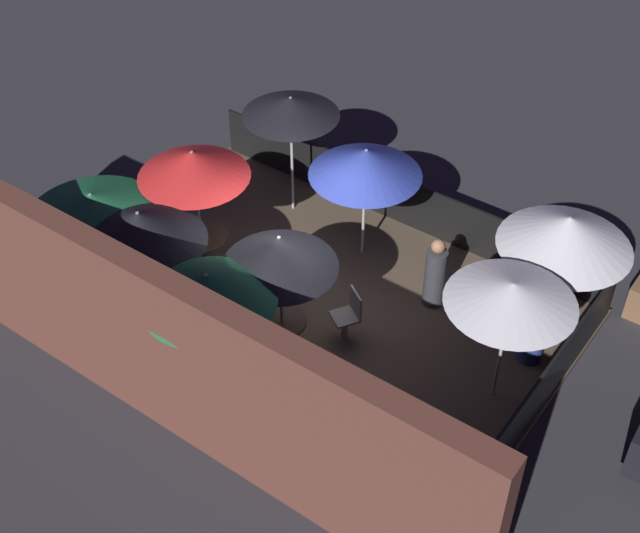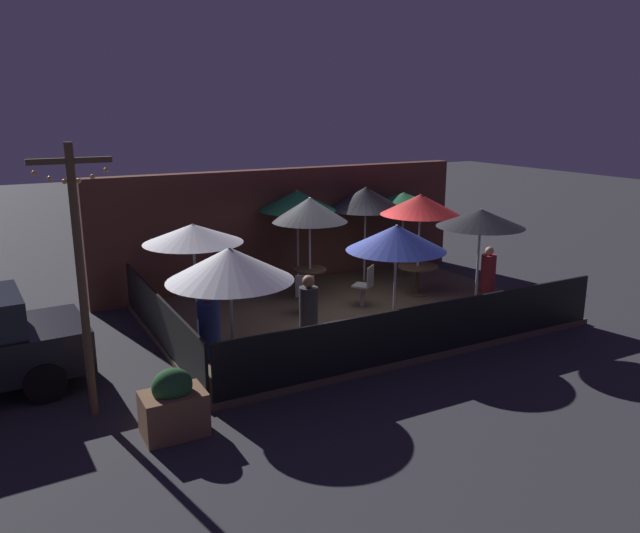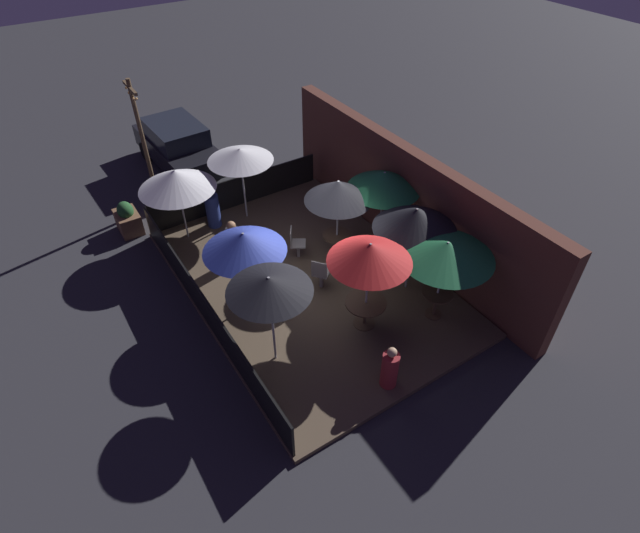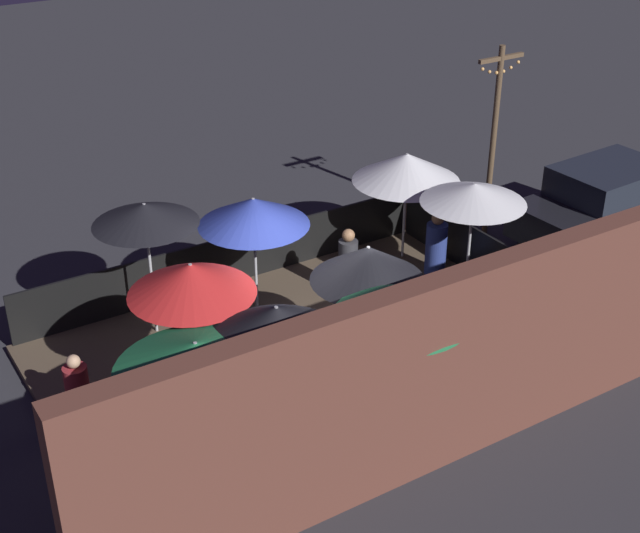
{
  "view_description": "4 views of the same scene",
  "coord_description": "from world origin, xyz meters",
  "px_view_note": "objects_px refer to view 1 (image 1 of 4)",
  "views": [
    {
      "loc": [
        -6.52,
        8.65,
        10.37
      ],
      "look_at": [
        -0.23,
        -0.0,
        1.07
      ],
      "focal_mm": 50.0,
      "sensor_mm": 36.0,
      "label": 1
    },
    {
      "loc": [
        -6.71,
        -11.13,
        4.45
      ],
      "look_at": [
        -0.79,
        -0.14,
        1.25
      ],
      "focal_mm": 35.0,
      "sensor_mm": 36.0,
      "label": 2
    },
    {
      "loc": [
        8.28,
        -4.96,
        8.86
      ],
      "look_at": [
        0.72,
        -0.08,
        1.1
      ],
      "focal_mm": 28.0,
      "sensor_mm": 36.0,
      "label": 3
    },
    {
      "loc": [
        6.31,
        10.48,
        8.37
      ],
      "look_at": [
        -0.6,
        -0.56,
        1.31
      ],
      "focal_mm": 50.0,
      "sensor_mm": 36.0,
      "label": 4
    }
  ],
  "objects_px": {
    "patron_1": "(534,331)",
    "patio_chair_0": "(282,273)",
    "patron_0": "(157,194)",
    "patio_umbrella_6": "(366,162)",
    "patio_umbrella_7": "(512,293)",
    "dining_table_1": "(107,275)",
    "patio_umbrella_2": "(279,252)",
    "patio_umbrella_5": "(291,107)",
    "patron_2": "(435,275)",
    "patio_umbrella_4": "(207,288)",
    "patio_umbrella_1": "(92,205)",
    "patio_umbrella_3": "(567,232)",
    "patio_umbrella_8": "(140,228)",
    "dining_table_0": "(202,241)",
    "patio_chair_1": "(349,314)",
    "patio_umbrella_0": "(193,164)",
    "dining_table_2": "(282,328)"
  },
  "relations": [
    {
      "from": "patio_umbrella_3",
      "to": "patio_umbrella_6",
      "type": "xyz_separation_m",
      "value": [
        3.44,
        0.29,
        0.04
      ]
    },
    {
      "from": "patio_chair_0",
      "to": "dining_table_1",
      "type": "bearing_deg",
      "value": -90.07
    },
    {
      "from": "patio_umbrella_6",
      "to": "patio_umbrella_1",
      "type": "bearing_deg",
      "value": 52.5
    },
    {
      "from": "patio_umbrella_4",
      "to": "patron_0",
      "type": "xyz_separation_m",
      "value": [
        3.78,
        -2.67,
        -1.65
      ]
    },
    {
      "from": "patio_umbrella_5",
      "to": "patio_chair_0",
      "type": "bearing_deg",
      "value": 123.2
    },
    {
      "from": "patio_umbrella_0",
      "to": "patron_2",
      "type": "distance_m",
      "value": 4.31
    },
    {
      "from": "dining_table_2",
      "to": "patron_0",
      "type": "distance_m",
      "value": 4.33
    },
    {
      "from": "patio_umbrella_6",
      "to": "patio_chair_1",
      "type": "height_order",
      "value": "patio_umbrella_6"
    },
    {
      "from": "patron_1",
      "to": "patio_chair_0",
      "type": "bearing_deg",
      "value": -174.48
    },
    {
      "from": "patio_umbrella_8",
      "to": "dining_table_1",
      "type": "relative_size",
      "value": 3.27
    },
    {
      "from": "patron_0",
      "to": "patio_umbrella_3",
      "type": "bearing_deg",
      "value": 72.1
    },
    {
      "from": "patio_umbrella_6",
      "to": "patron_2",
      "type": "relative_size",
      "value": 1.65
    },
    {
      "from": "patio_umbrella_1",
      "to": "dining_table_0",
      "type": "relative_size",
      "value": 2.31
    },
    {
      "from": "dining_table_1",
      "to": "patron_0",
      "type": "distance_m",
      "value": 2.39
    },
    {
      "from": "patio_chair_0",
      "to": "patio_umbrella_4",
      "type": "bearing_deg",
      "value": -24.78
    },
    {
      "from": "patio_umbrella_0",
      "to": "patio_umbrella_4",
      "type": "xyz_separation_m",
      "value": [
        -2.13,
        2.06,
        -0.02
      ]
    },
    {
      "from": "patio_umbrella_5",
      "to": "patio_chair_1",
      "type": "bearing_deg",
      "value": 141.83
    },
    {
      "from": "patio_umbrella_5",
      "to": "patio_chair_0",
      "type": "height_order",
      "value": "patio_umbrella_5"
    },
    {
      "from": "patio_umbrella_1",
      "to": "patio_chair_0",
      "type": "height_order",
      "value": "patio_umbrella_1"
    },
    {
      "from": "patio_umbrella_0",
      "to": "patio_umbrella_5",
      "type": "relative_size",
      "value": 1.0
    },
    {
      "from": "patio_chair_0",
      "to": "patron_2",
      "type": "distance_m",
      "value": 2.52
    },
    {
      "from": "patio_umbrella_6",
      "to": "patio_chair_1",
      "type": "bearing_deg",
      "value": 117.82
    },
    {
      "from": "patron_0",
      "to": "patio_umbrella_2",
      "type": "bearing_deg",
      "value": 39.39
    },
    {
      "from": "patio_umbrella_5",
      "to": "patio_umbrella_8",
      "type": "bearing_deg",
      "value": 92.95
    },
    {
      "from": "patio_umbrella_7",
      "to": "dining_table_1",
      "type": "height_order",
      "value": "patio_umbrella_7"
    },
    {
      "from": "patio_umbrella_8",
      "to": "patron_1",
      "type": "xyz_separation_m",
      "value": [
        -5.13,
        -3.0,
        -1.56
      ]
    },
    {
      "from": "patio_umbrella_2",
      "to": "patio_chair_0",
      "type": "distance_m",
      "value": 2.08
    },
    {
      "from": "patio_umbrella_4",
      "to": "dining_table_0",
      "type": "distance_m",
      "value": 3.36
    },
    {
      "from": "patio_umbrella_4",
      "to": "dining_table_0",
      "type": "bearing_deg",
      "value": -44.09
    },
    {
      "from": "patron_1",
      "to": "patron_2",
      "type": "xyz_separation_m",
      "value": [
        1.87,
        -0.21,
        0.03
      ]
    },
    {
      "from": "dining_table_1",
      "to": "patio_umbrella_2",
      "type": "bearing_deg",
      "value": -166.93
    },
    {
      "from": "patron_0",
      "to": "patio_umbrella_6",
      "type": "bearing_deg",
      "value": 79.21
    },
    {
      "from": "patio_umbrella_5",
      "to": "patio_umbrella_4",
      "type": "bearing_deg",
      "value": 113.62
    },
    {
      "from": "patio_umbrella_5",
      "to": "patio_chair_0",
      "type": "xyz_separation_m",
      "value": [
        -1.35,
        2.06,
        -1.69
      ]
    },
    {
      "from": "patio_umbrella_5",
      "to": "patron_0",
      "type": "distance_m",
      "value": 3.04
    },
    {
      "from": "dining_table_0",
      "to": "patio_chair_1",
      "type": "bearing_deg",
      "value": -178.52
    },
    {
      "from": "patio_umbrella_0",
      "to": "patio_umbrella_7",
      "type": "relative_size",
      "value": 1.07
    },
    {
      "from": "patio_umbrella_1",
      "to": "patron_2",
      "type": "distance_m",
      "value": 5.57
    },
    {
      "from": "patio_chair_1",
      "to": "patron_1",
      "type": "xyz_separation_m",
      "value": [
        -2.56,
        -1.28,
        0.08
      ]
    },
    {
      "from": "patio_umbrella_2",
      "to": "patron_0",
      "type": "relative_size",
      "value": 2.14
    },
    {
      "from": "patio_umbrella_3",
      "to": "patio_umbrella_7",
      "type": "xyz_separation_m",
      "value": [
        -0.01,
        1.89,
        0.17
      ]
    },
    {
      "from": "patio_umbrella_6",
      "to": "dining_table_1",
      "type": "xyz_separation_m",
      "value": [
        2.7,
        3.52,
        -1.36
      ]
    },
    {
      "from": "patio_umbrella_5",
      "to": "patron_0",
      "type": "bearing_deg",
      "value": 41.24
    },
    {
      "from": "patio_umbrella_1",
      "to": "patio_chair_1",
      "type": "distance_m",
      "value": 4.32
    },
    {
      "from": "patron_2",
      "to": "patio_umbrella_5",
      "type": "bearing_deg",
      "value": 30.35
    },
    {
      "from": "patio_umbrella_8",
      "to": "patron_2",
      "type": "xyz_separation_m",
      "value": [
        -3.27,
        -3.21,
        -1.52
      ]
    },
    {
      "from": "patio_umbrella_2",
      "to": "patio_umbrella_4",
      "type": "distance_m",
      "value": 1.24
    },
    {
      "from": "dining_table_0",
      "to": "dining_table_1",
      "type": "bearing_deg",
      "value": 66.87
    },
    {
      "from": "patio_umbrella_7",
      "to": "patio_chair_0",
      "type": "height_order",
      "value": "patio_umbrella_7"
    },
    {
      "from": "patron_2",
      "to": "patio_umbrella_0",
      "type": "bearing_deg",
      "value": 64.59
    }
  ]
}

